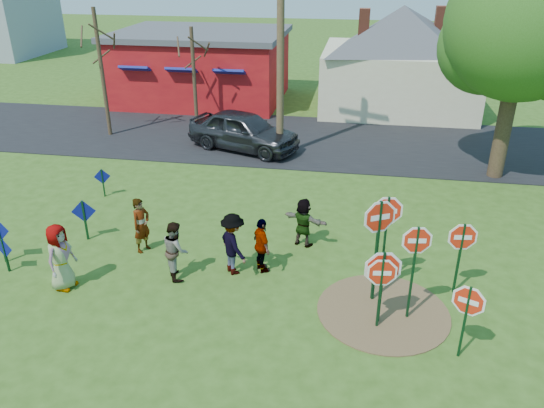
{
  "coord_description": "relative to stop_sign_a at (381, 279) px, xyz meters",
  "views": [
    {
      "loc": [
        3.58,
        -11.79,
        7.94
      ],
      "look_at": [
        1.3,
        1.72,
        1.37
      ],
      "focal_mm": 35.0,
      "sensor_mm": 36.0,
      "label": 1
    }
  ],
  "objects": [
    {
      "name": "person_f",
      "position": [
        -2.13,
        3.52,
        -0.58
      ],
      "size": [
        1.45,
        0.92,
        1.49
      ],
      "primitive_type": "imported",
      "rotation": [
        0.0,
        0.0,
        2.76
      ],
      "color": "#1F482B",
      "rests_on": "ground"
    },
    {
      "name": "utility_pole",
      "position": [
        -3.99,
        10.92,
        3.7
      ],
      "size": [
        2.34,
        0.33,
        9.56
      ],
      "rotation": [
        0.0,
        0.0,
        -0.09
      ],
      "color": "#4C3823",
      "rests_on": "ground"
    },
    {
      "name": "blue_diamond_b",
      "position": [
        -10.28,
        1.16,
        -0.49
      ],
      "size": [
        0.67,
        0.11,
        1.36
      ],
      "rotation": [
        0.0,
        0.0,
        -0.14
      ],
      "color": "#0E3419",
      "rests_on": "ground"
    },
    {
      "name": "person_d",
      "position": [
        -3.82,
        1.72,
        -0.46
      ],
      "size": [
        1.23,
        1.28,
        1.75
      ],
      "primitive_type": "imported",
      "rotation": [
        0.0,
        0.0,
        2.28
      ],
      "color": "#303034",
      "rests_on": "ground"
    },
    {
      "name": "ground",
      "position": [
        -4.34,
        1.58,
        -1.33
      ],
      "size": [
        120.0,
        120.0,
        0.0
      ],
      "primitive_type": "plane",
      "color": "#314F16",
      "rests_on": "ground"
    },
    {
      "name": "leafy_tree",
      "position": [
        4.74,
        10.02,
        4.07
      ],
      "size": [
        5.9,
        5.38,
        8.38
      ],
      "color": "#382819",
      "rests_on": "ground"
    },
    {
      "name": "suv",
      "position": [
        -5.65,
        11.38,
        -0.45
      ],
      "size": [
        5.32,
        3.53,
        1.68
      ],
      "primitive_type": "imported",
      "rotation": [
        0.0,
        0.0,
        1.23
      ],
      "color": "#323136",
      "rests_on": "road"
    },
    {
      "name": "person_a",
      "position": [
        -7.99,
        0.29,
        -0.42
      ],
      "size": [
        0.71,
        0.97,
        1.81
      ],
      "primitive_type": "imported",
      "rotation": [
        0.0,
        0.0,
        1.41
      ],
      "color": "#456096",
      "rests_on": "ground"
    },
    {
      "name": "blue_diamond_a",
      "position": [
        -9.9,
        0.73,
        -0.71
      ],
      "size": [
        0.56,
        0.15,
        1.02
      ],
      "rotation": [
        0.0,
        0.0,
        -0.24
      ],
      "color": "#0E3419",
      "rests_on": "ground"
    },
    {
      "name": "person_e",
      "position": [
        -3.08,
        1.91,
        -0.54
      ],
      "size": [
        0.83,
        0.99,
        1.58
      ],
      "primitive_type": "imported",
      "rotation": [
        0.0,
        0.0,
        2.15
      ],
      "color": "#452651",
      "rests_on": "ground"
    },
    {
      "name": "road",
      "position": [
        -4.34,
        13.08,
        -1.31
      ],
      "size": [
        120.0,
        7.5,
        0.04
      ],
      "primitive_type": "cube",
      "color": "black",
      "rests_on": "ground"
    },
    {
      "name": "stop_sign_b",
      "position": [
        0.11,
        1.75,
        0.61
      ],
      "size": [
        1.0,
        0.14,
        2.68
      ],
      "rotation": [
        0.0,
        0.0,
        0.12
      ],
      "color": "#0E3419",
      "rests_on": "ground"
    },
    {
      "name": "bare_tree_west",
      "position": [
        -12.36,
        12.34,
        2.4
      ],
      "size": [
        1.8,
        1.8,
        5.76
      ],
      "color": "#382819",
      "rests_on": "ground"
    },
    {
      "name": "stop_sign_f",
      "position": [
        1.74,
        -0.71,
        -0.01
      ],
      "size": [
        0.86,
        0.39,
        1.9
      ],
      "rotation": [
        0.0,
        0.0,
        -0.41
      ],
      "color": "#0E3419",
      "rests_on": "ground"
    },
    {
      "name": "bare_tree_east",
      "position": [
        -8.8,
        14.7,
        1.73
      ],
      "size": [
        1.8,
        1.8,
        4.73
      ],
      "color": "#382819",
      "rests_on": "ground"
    },
    {
      "name": "stop_sign_c",
      "position": [
        0.72,
        0.46,
        0.49
      ],
      "size": [
        0.92,
        0.16,
        2.58
      ],
      "rotation": [
        0.0,
        0.0,
        0.16
      ],
      "color": "#0E3419",
      "rests_on": "ground"
    },
    {
      "name": "cream_house",
      "position": [
        1.16,
        19.58,
        1.59
      ],
      "size": [
        9.4,
        9.4,
        6.5
      ],
      "color": "beige",
      "rests_on": "ground"
    },
    {
      "name": "stop_sign_e",
      "position": [
        0.02,
        0.18,
        0.02
      ],
      "size": [
        1.15,
        0.25,
        2.06
      ],
      "rotation": [
        0.0,
        0.0,
        0.2
      ],
      "color": "#0E3419",
      "rests_on": "ground"
    },
    {
      "name": "stop_sign_a",
      "position": [
        0.0,
        0.0,
        0.0
      ],
      "size": [
        0.92,
        0.15,
        1.95
      ],
      "rotation": [
        0.0,
        0.0,
        0.14
      ],
      "color": "#0E3419",
      "rests_on": "ground"
    },
    {
      "name": "blue_diamond_c",
      "position": [
        -8.63,
        2.76,
        -0.53
      ],
      "size": [
        0.7,
        0.21,
        1.3
      ],
      "rotation": [
        0.0,
        0.0,
        0.27
      ],
      "color": "#0E3419",
      "rests_on": "ground"
    },
    {
      "name": "red_building",
      "position": [
        -9.84,
        19.58,
        0.64
      ],
      "size": [
        9.4,
        7.69,
        3.9
      ],
      "color": "maroon",
      "rests_on": "ground"
    },
    {
      "name": "stop_sign_g",
      "position": [
        -0.11,
        1.06,
        0.7
      ],
      "size": [
        1.0,
        0.53,
        2.89
      ],
      "rotation": [
        0.0,
        0.0,
        0.48
      ],
      "color": "#0E3419",
      "rests_on": "ground"
    },
    {
      "name": "person_c",
      "position": [
        -5.27,
        1.27,
        -0.52
      ],
      "size": [
        0.92,
        0.99,
        1.62
      ],
      "primitive_type": "imported",
      "rotation": [
        0.0,
        0.0,
        2.08
      ],
      "color": "#8D5B3F",
      "rests_on": "ground"
    },
    {
      "name": "stop_sign_d",
      "position": [
        1.96,
        1.74,
        0.15
      ],
      "size": [
        0.97,
        0.14,
        2.1
      ],
      "rotation": [
        0.0,
        0.0,
        0.13
      ],
      "color": "#0E3419",
      "rests_on": "ground"
    },
    {
      "name": "blue_diamond_d",
      "position": [
        -9.52,
        5.77,
        -0.69
      ],
      "size": [
        0.54,
        0.2,
        1.05
      ],
      "rotation": [
        0.0,
        0.0,
        0.34
      ],
      "color": "#0E3419",
      "rests_on": "ground"
    },
    {
      "name": "person_b",
      "position": [
        -6.69,
        2.42,
        -0.5
      ],
      "size": [
        0.6,
        0.71,
        1.65
      ],
      "primitive_type": "imported",
      "rotation": [
        0.0,
        0.0,
        1.17
      ],
      "color": "#236959",
      "rests_on": "ground"
    },
    {
      "name": "dirt_patch",
      "position": [
        0.16,
        0.58,
        -1.31
      ],
      "size": [
        3.2,
        3.2,
        0.03
      ],
      "primitive_type": "cylinder",
      "color": "brown",
      "rests_on": "ground"
    }
  ]
}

